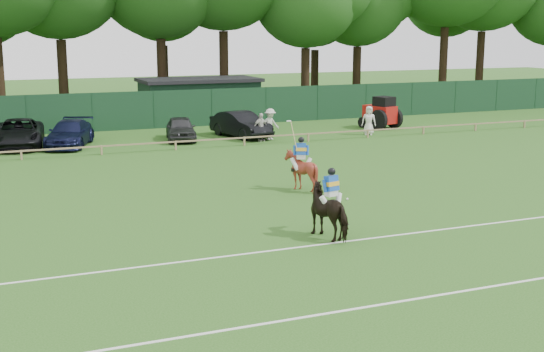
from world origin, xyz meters
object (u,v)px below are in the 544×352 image
estate_black (241,125)px  spectator_mid (261,127)px  hatch_grey (181,129)px  polo_ball (347,199)px  sedan_navy (70,134)px  spectator_left (270,124)px  tractor (381,113)px  utility_shed (199,99)px  spectator_right (369,120)px  suv_black (18,133)px  horse_dark (331,211)px  horse_chestnut (301,170)px

estate_black → spectator_mid: spectator_mid is taller
spectator_mid → hatch_grey: bearing=136.6°
estate_black → polo_ball: bearing=-110.4°
polo_ball → sedan_navy: bearing=115.0°
sedan_navy → spectator_left: bearing=10.4°
hatch_grey → tractor: bearing=12.2°
utility_shed → spectator_right: bearing=-55.0°
suv_black → hatch_grey: (9.05, -0.93, -0.08)m
hatch_grey → spectator_right: size_ratio=2.30×
spectator_left → polo_ball: (-3.18, -15.63, -0.88)m
spectator_left → tractor: size_ratio=0.64×
spectator_right → utility_shed: 13.37m
estate_black → horse_dark: bearing=-116.6°
horse_chestnut → estate_black: bearing=-78.6°
estate_black → spectator_right: bearing=-28.9°
tractor → suv_black: bearing=161.2°
spectator_right → utility_shed: (-7.66, 10.93, 0.64)m
spectator_mid → tractor: 9.74m
hatch_grey → estate_black: (3.73, -0.20, 0.08)m
horse_chestnut → spectator_left: size_ratio=0.89×
spectator_mid → polo_ball: 15.44m
horse_dark → suv_black: size_ratio=0.35×
suv_black → sedan_navy: bearing=-9.0°
horse_dark → spectator_right: (12.51, 19.38, 0.06)m
spectator_mid → utility_shed: 10.87m
suv_black → polo_ball: 21.31m
sedan_navy → estate_black: estate_black is taller
horse_chestnut → hatch_grey: bearing=-64.4°
polo_ball → estate_black: bearing=83.7°
polo_ball → utility_shed: bearing=85.7°
utility_shed → tractor: utility_shed is taller
sedan_navy → polo_ball: bearing=-45.0°
suv_black → utility_shed: bearing=38.3°
horse_chestnut → spectator_mid: spectator_mid is taller
horse_chestnut → sedan_navy: 16.88m
horse_chestnut → polo_ball: bearing=133.9°
horse_dark → hatch_grey: size_ratio=0.48×
hatch_grey → polo_ball: (1.82, -17.39, -0.66)m
sedan_navy → horse_dark: bearing=-56.4°
horse_dark → polo_ball: size_ratio=22.08×
hatch_grey → utility_shed: bearing=78.4°
horse_chestnut → spectator_right: 16.61m
horse_dark → sedan_navy: bearing=-91.4°
spectator_left → spectator_right: 6.46m
hatch_grey → spectator_mid: spectator_mid is taller
estate_black → spectator_mid: 2.02m
spectator_right → hatch_grey: bearing=-161.5°
hatch_grey → estate_black: estate_black is taller
spectator_mid → sedan_navy: bearing=151.3°
suv_black → spectator_mid: spectator_mid is taller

